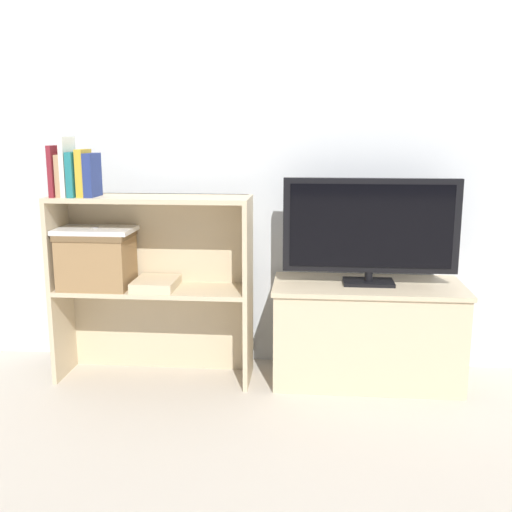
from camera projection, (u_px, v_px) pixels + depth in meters
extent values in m
plane|color=#BCB2A3|center=(253.00, 392.00, 2.59)|extent=(16.00, 16.00, 0.00)
cube|color=silver|center=(262.00, 111.00, 2.75)|extent=(10.00, 0.05, 2.40)
cube|color=#CCB793|center=(366.00, 334.00, 2.69)|extent=(0.82, 0.38, 0.43)
cube|color=#CCB793|center=(368.00, 286.00, 2.64)|extent=(0.84, 0.40, 0.02)
cube|color=black|center=(368.00, 282.00, 2.64)|extent=(0.22, 0.14, 0.02)
cylinder|color=black|center=(369.00, 276.00, 2.63)|extent=(0.04, 0.04, 0.04)
cube|color=black|center=(371.00, 226.00, 2.59)|extent=(0.76, 0.03, 0.41)
cube|color=black|center=(371.00, 226.00, 2.57)|extent=(0.70, 0.00, 0.36)
cube|color=#CCB793|center=(64.00, 330.00, 2.76)|extent=(0.02, 0.27, 0.42)
cube|color=#CCB793|center=(248.00, 335.00, 2.68)|extent=(0.02, 0.27, 0.42)
cube|color=#CCB793|center=(161.00, 324.00, 2.84)|extent=(0.84, 0.02, 0.42)
cube|color=#CCB793|center=(153.00, 289.00, 2.68)|extent=(0.84, 0.27, 0.02)
cube|color=#CCB793|center=(58.00, 241.00, 2.68)|extent=(0.02, 0.27, 0.41)
cube|color=#CCB793|center=(248.00, 244.00, 2.60)|extent=(0.02, 0.27, 0.41)
cube|color=#CCB793|center=(158.00, 238.00, 2.76)|extent=(0.84, 0.02, 0.41)
cube|color=#CCB793|center=(150.00, 199.00, 2.60)|extent=(0.84, 0.27, 0.02)
cube|color=maroon|center=(57.00, 171.00, 2.58)|extent=(0.02, 0.15, 0.22)
cube|color=tan|center=(63.00, 176.00, 2.58)|extent=(0.02, 0.12, 0.18)
cube|color=silver|center=(68.00, 167.00, 2.57)|extent=(0.02, 0.14, 0.25)
cube|color=#1E7075|center=(76.00, 174.00, 2.58)|extent=(0.03, 0.16, 0.19)
cube|color=gold|center=(84.00, 173.00, 2.57)|extent=(0.03, 0.12, 0.20)
cube|color=navy|center=(92.00, 175.00, 2.57)|extent=(0.04, 0.14, 0.19)
cube|color=#937047|center=(97.00, 260.00, 2.66)|extent=(0.30, 0.23, 0.25)
cube|color=brown|center=(95.00, 235.00, 2.64)|extent=(0.31, 0.24, 0.02)
cube|color=white|center=(95.00, 230.00, 2.63)|extent=(0.34, 0.22, 0.02)
cylinder|color=#99999E|center=(95.00, 228.00, 2.63)|extent=(0.02, 0.02, 0.00)
cube|color=beige|center=(156.00, 284.00, 2.66)|extent=(0.18, 0.22, 0.04)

